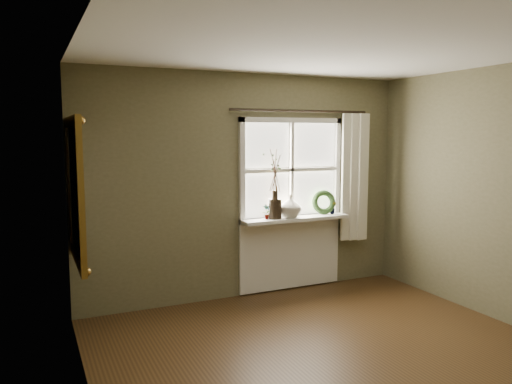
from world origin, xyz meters
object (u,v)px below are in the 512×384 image
object	(u,v)px
wreath	(324,205)
dark_jug	(275,209)
cream_vase	(290,206)
gilt_mirror	(75,191)

from	to	relation	value
wreath	dark_jug	bearing A→B (deg)	-163.68
cream_vase	dark_jug	bearing A→B (deg)	180.00
cream_vase	wreath	xyz separation A→B (m)	(0.49, 0.04, -0.02)
wreath	gilt_mirror	bearing A→B (deg)	-157.71
dark_jug	gilt_mirror	bearing A→B (deg)	-168.93
cream_vase	gilt_mirror	world-z (taller)	gilt_mirror
cream_vase	gilt_mirror	xyz separation A→B (m)	(-2.45, -0.44, 0.35)
cream_vase	gilt_mirror	distance (m)	2.51
cream_vase	wreath	size ratio (longest dim) A/B	0.89
dark_jug	gilt_mirror	xyz separation A→B (m)	(-2.24, -0.44, 0.37)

